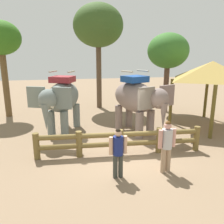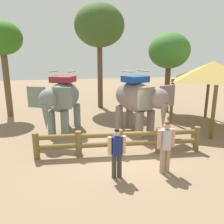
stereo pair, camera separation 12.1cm
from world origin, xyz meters
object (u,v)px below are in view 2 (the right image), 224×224
(tourist_woman_in_black, at_px, (166,143))
(tree_far_left, at_px, (99,26))
(log_fence, at_px, (119,140))
(elephant_near_left, at_px, (62,99))
(tree_far_right, at_px, (2,40))
(elephant_center, at_px, (138,99))
(thatched_shelter, at_px, (213,71))
(tourist_man_in_blue, at_px, (117,150))
(tree_back_center, at_px, (169,52))

(tourist_woman_in_black, height_order, tree_far_left, tree_far_left)
(log_fence, xyz_separation_m, elephant_near_left, (-2.23, 3.26, 1.17))
(tree_far_left, bearing_deg, tourist_woman_in_black, -86.26)
(tree_far_right, bearing_deg, tourist_woman_in_black, -52.47)
(elephant_center, bearing_deg, thatched_shelter, 3.78)
(tree_far_left, xyz_separation_m, tree_far_right, (-6.21, -1.33, -1.08))
(log_fence, distance_m, elephant_center, 3.02)
(tourist_woman_in_black, bearing_deg, tree_far_left, 93.74)
(thatched_shelter, xyz_separation_m, tree_far_right, (-11.42, 4.62, 1.73))
(tourist_man_in_blue, bearing_deg, tree_far_left, 84.39)
(elephant_near_left, relative_size, elephant_center, 0.99)
(tourist_woman_in_black, bearing_deg, elephant_near_left, 124.57)
(tree_back_center, bearing_deg, log_fence, -127.54)
(elephant_near_left, bearing_deg, elephant_center, -13.72)
(elephant_near_left, height_order, tree_far_left, tree_far_left)
(log_fence, xyz_separation_m, tourist_woman_in_black, (1.19, -1.70, 0.45))
(log_fence, bearing_deg, thatched_shelter, 24.72)
(tree_far_left, bearing_deg, elephant_center, -81.28)
(tourist_woman_in_black, distance_m, thatched_shelter, 6.59)
(tourist_man_in_blue, distance_m, tree_far_left, 11.46)
(thatched_shelter, bearing_deg, elephant_center, -176.22)
(tree_back_center, height_order, tree_far_right, tree_far_right)
(elephant_center, distance_m, tree_far_left, 7.52)
(log_fence, distance_m, thatched_shelter, 6.77)
(tree_back_center, xyz_separation_m, tree_far_right, (-10.58, 0.90, 0.67))
(elephant_near_left, distance_m, thatched_shelter, 8.09)
(thatched_shelter, bearing_deg, elephant_near_left, 175.52)
(tourist_woman_in_black, xyz_separation_m, tree_far_right, (-6.89, 8.96, 3.74))
(elephant_center, height_order, tourist_man_in_blue, elephant_center)
(tourist_woman_in_black, height_order, thatched_shelter, thatched_shelter)
(tree_far_right, bearing_deg, thatched_shelter, -22.03)
(elephant_center, relative_size, tree_far_right, 0.64)
(log_fence, bearing_deg, elephant_near_left, 124.33)
(tourist_man_in_blue, xyz_separation_m, thatched_shelter, (6.22, 4.36, 2.09))
(elephant_center, xyz_separation_m, tree_far_right, (-7.17, 4.90, 3.00))
(log_fence, relative_size, thatched_shelter, 1.40)
(elephant_center, xyz_separation_m, thatched_shelter, (4.25, 0.28, 1.28))
(tree_far_right, bearing_deg, tree_back_center, -4.89)
(elephant_center, xyz_separation_m, tree_far_left, (-0.96, 6.24, 4.08))
(tourist_woman_in_black, xyz_separation_m, tree_far_left, (-0.67, 10.30, 4.82))
(elephant_center, relative_size, tree_back_center, 0.71)
(elephant_near_left, bearing_deg, log_fence, -55.67)
(elephant_near_left, distance_m, tree_far_right, 6.09)
(tourist_man_in_blue, bearing_deg, tree_far_right, 120.07)
(elephant_center, distance_m, tree_far_right, 9.19)
(elephant_center, bearing_deg, tree_far_left, 98.72)
(log_fence, relative_size, elephant_center, 1.77)
(tourist_man_in_blue, bearing_deg, log_fence, 73.96)
(thatched_shelter, bearing_deg, tree_far_left, 131.18)
(elephant_center, bearing_deg, log_fence, -122.06)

